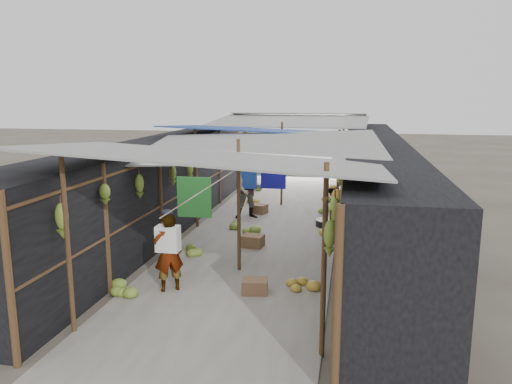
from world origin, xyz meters
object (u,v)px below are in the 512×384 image
Objects in this scene: vendor_elderly at (168,253)px; vendor_seated at (333,205)px; shopper_blue at (249,189)px; crate_near at (253,241)px; black_basin at (328,223)px.

vendor_elderly is 6.12m from vendor_seated.
vendor_elderly is 0.85× the size of shopper_blue.
crate_near is 0.50× the size of vendor_seated.
shopper_blue reaches higher than vendor_seated.
black_basin is at bearing -15.00° from vendor_seated.
crate_near is at bearing -37.35° from vendor_seated.
shopper_blue reaches higher than crate_near.
black_basin is 0.38× the size of shopper_blue.
shopper_blue is (-2.21, 0.50, 0.74)m from black_basin.
vendor_seated is at bearing 66.72° from crate_near.
black_basin is 0.67× the size of vendor_seated.
black_basin is 0.45× the size of vendor_elderly.
vendor_elderly is (-0.94, -2.81, 0.57)m from crate_near.
vendor_elderly is at bearing -117.10° from black_basin.
crate_near is at bearing -126.56° from black_basin.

